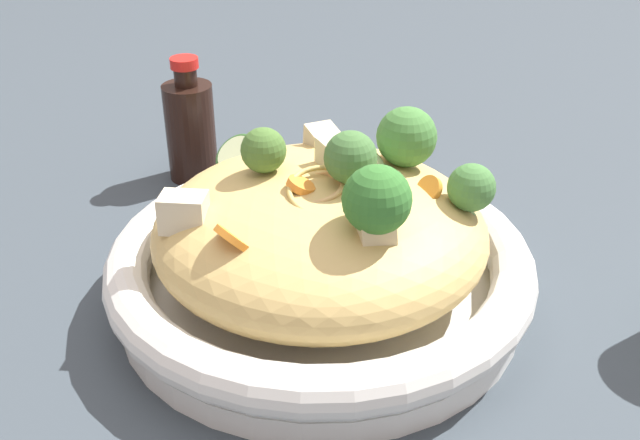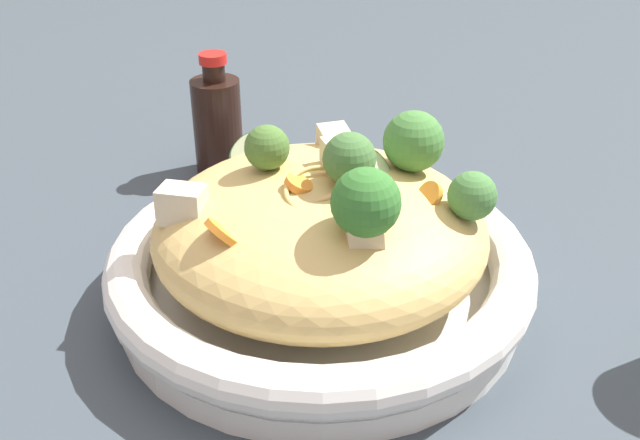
# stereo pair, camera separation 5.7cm
# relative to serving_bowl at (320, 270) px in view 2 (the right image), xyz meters

# --- Properties ---
(ground_plane) EXTENTS (3.00, 3.00, 0.00)m
(ground_plane) POSITION_rel_serving_bowl_xyz_m (0.00, 0.00, -0.03)
(ground_plane) COLOR #374048
(serving_bowl) EXTENTS (0.33, 0.33, 0.06)m
(serving_bowl) POSITION_rel_serving_bowl_xyz_m (0.00, 0.00, 0.00)
(serving_bowl) COLOR white
(serving_bowl) RESTS_ON ground_plane
(noodle_heap) EXTENTS (0.26, 0.26, 0.10)m
(noodle_heap) POSITION_rel_serving_bowl_xyz_m (0.00, -0.00, 0.04)
(noodle_heap) COLOR tan
(noodle_heap) RESTS_ON serving_bowl
(broccoli_florets) EXTENTS (0.19, 0.17, 0.07)m
(broccoli_florets) POSITION_rel_serving_bowl_xyz_m (0.04, 0.01, 0.09)
(broccoli_florets) COLOR #A0C077
(broccoli_florets) RESTS_ON serving_bowl
(carrot_coins) EXTENTS (0.15, 0.19, 0.03)m
(carrot_coins) POSITION_rel_serving_bowl_xyz_m (0.02, 0.01, 0.07)
(carrot_coins) COLOR orange
(carrot_coins) RESTS_ON serving_bowl
(zucchini_slices) EXTENTS (0.17, 0.08, 0.05)m
(zucchini_slices) POSITION_rel_serving_bowl_xyz_m (-0.03, 0.05, 0.07)
(zucchini_slices) COLOR beige
(zucchini_slices) RESTS_ON serving_bowl
(chicken_chunks) EXTENTS (0.17, 0.17, 0.04)m
(chicken_chunks) POSITION_rel_serving_bowl_xyz_m (-0.02, -0.00, 0.08)
(chicken_chunks) COLOR beige
(chicken_chunks) RESTS_ON serving_bowl
(soy_sauce_bottle) EXTENTS (0.05, 0.05, 0.13)m
(soy_sauce_bottle) POSITION_rel_serving_bowl_xyz_m (-0.19, 0.18, 0.03)
(soy_sauce_bottle) COLOR black
(soy_sauce_bottle) RESTS_ON ground_plane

